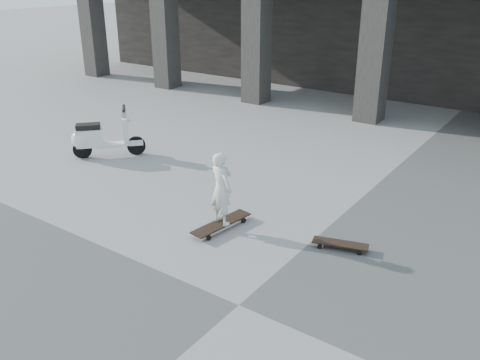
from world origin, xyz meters
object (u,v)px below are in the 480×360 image
Objects in this scene: longboard at (221,224)px; skateboard_spare at (340,244)px; child at (221,189)px; scooter at (96,138)px.

longboard reaches higher than skateboard_spare.
child is 4.27m from scooter.
longboard is 0.97× the size of child.
scooter is (-4.12, 1.07, 0.33)m from longboard.
skateboard_spare is 0.68× the size of scooter.
child is 0.95× the size of scooter.
skateboard_spare is at bearing -52.30° from scooter.
scooter is (-4.12, 1.07, -0.26)m from child.
longboard is at bearing 179.37° from skateboard_spare.
child reaches higher than scooter.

